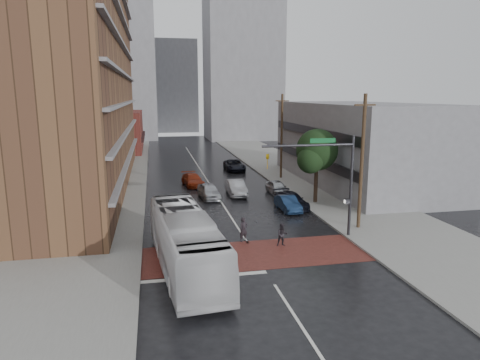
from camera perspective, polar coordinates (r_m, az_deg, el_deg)
name	(u,v)px	position (r m, az deg, el deg)	size (l,w,h in m)	color
ground	(257,257)	(26.98, 2.25, -10.26)	(160.00, 160.00, 0.00)	black
crosswalk	(255,254)	(27.43, 2.00, -9.86)	(14.00, 5.00, 0.02)	maroon
sidewalk_west	(106,183)	(50.64, -17.46, -0.41)	(9.00, 90.00, 0.15)	gray
sidewalk_east	(299,176)	(53.29, 7.93, 0.57)	(9.00, 90.00, 0.15)	gray
apartment_block	(71,54)	(49.19, -21.57, 15.32)	(10.00, 44.00, 28.00)	brown
storefront_west	(119,132)	(78.86, -15.87, 6.23)	(8.00, 16.00, 7.00)	maroon
building_east	(358,144)	(50.04, 15.40, 4.71)	(11.00, 26.00, 9.00)	gray
distant_tower_west	(114,67)	(102.86, -16.41, 14.28)	(18.00, 16.00, 32.00)	gray
distant_tower_east	(242,57)	(98.75, 0.28, 16.03)	(16.00, 14.00, 36.00)	gray
distant_tower_center	(174,87)	(119.53, -8.77, 12.20)	(12.00, 10.00, 24.00)	gray
street_tree	(317,153)	(39.53, 10.23, 3.61)	(4.20, 4.10, 6.90)	#332319
signal_mast	(332,172)	(29.82, 12.16, 1.05)	(6.50, 0.30, 7.20)	#2D2D33
utility_pole_near	(362,161)	(32.35, 15.94, 2.39)	(1.60, 0.26, 10.00)	#473321
utility_pole_far	(282,136)	(50.80, 5.57, 5.88)	(1.60, 0.26, 10.00)	#473321
transit_bus	(186,242)	(24.82, -7.26, -8.15)	(2.83, 12.10, 3.37)	silver
pedestrian_a	(244,230)	(29.40, 0.49, -6.62)	(0.63, 0.41, 1.72)	black
pedestrian_b	(282,235)	(28.75, 5.66, -7.27)	(0.76, 0.59, 1.56)	#252026
car_travel_a	(209,191)	(41.53, -4.15, -1.48)	(1.73, 4.31, 1.47)	#AEB1B6
car_travel_b	(236,188)	(42.78, -0.53, -1.04)	(1.60, 4.60, 1.51)	#9A9CA1
car_travel_c	(193,180)	(47.48, -6.33, 0.02)	(1.86, 4.57, 1.33)	maroon
suv_travel	(234,165)	(56.68, -0.76, 1.99)	(2.39, 5.18, 1.44)	black
car_parked_near	(288,203)	(37.31, 6.40, -3.13)	(1.38, 3.95, 1.30)	#142848
car_parked_mid	(291,200)	(38.44, 6.86, -2.69)	(1.85, 4.56, 1.32)	black
car_parked_far	(277,188)	(43.38, 4.98, -1.01)	(1.62, 4.01, 1.37)	#A8ACB0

